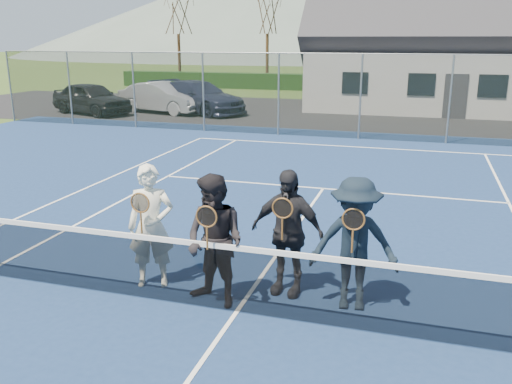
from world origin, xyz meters
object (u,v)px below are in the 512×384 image
player_c (287,232)px  car_b (163,98)px  player_a (151,226)px  player_d (354,244)px  clubhouse (468,29)px  car_a (91,98)px  player_b (215,241)px  tennis_net (236,276)px  car_c (198,97)px

player_c → car_b: bearing=121.3°
player_a → player_d: (2.87, 0.15, -0.00)m
clubhouse → player_c: 23.68m
car_a → player_b: bearing=-121.6°
car_b → player_a: size_ratio=2.49×
car_a → car_b: (3.08, 1.38, -0.02)m
clubhouse → player_b: size_ratio=8.67×
car_a → tennis_net: (13.09, -16.62, -0.21)m
player_c → car_a: bearing=130.6°
clubhouse → player_b: clubhouse is taller
car_b → player_b: 20.28m
tennis_net → player_c: (0.48, 0.78, 0.38)m
car_b → player_a: (8.57, -17.55, 0.18)m
car_b → player_a: 19.53m
car_b → player_b: (9.66, -17.83, 0.18)m
car_a → car_c: (4.76, 1.78, 0.02)m
car_a → car_b: bearing=-45.3°
tennis_net → player_c: bearing=58.8°
tennis_net → player_a: player_a is taller
car_b → player_a: bearing=-140.1°
player_c → player_d: size_ratio=1.00×
car_b → player_a: player_a is taller
tennis_net → player_d: player_d is taller
car_c → tennis_net: (8.33, -18.40, -0.23)m
player_b → player_a: bearing=165.3°
car_c → clubhouse: 13.92m
car_b → player_c: (10.48, -17.21, 0.18)m
player_a → car_b: bearing=116.0°
car_b → player_b: bearing=-137.7°
tennis_net → clubhouse: 24.57m
clubhouse → player_d: bearing=-96.3°
clubhouse → player_b: 24.42m
clubhouse → player_a: (-5.44, -23.55, -3.07)m
car_a → player_b: (12.74, -16.45, 0.17)m
car_a → player_a: (11.65, -16.17, 0.17)m
player_c → car_c: bearing=116.6°
tennis_net → player_a: 1.56m
car_b → player_d: size_ratio=2.49×
car_a → tennis_net: 21.16m
car_b → player_b: player_b is taller
car_a → player_a: 19.93m
clubhouse → player_d: (-2.57, -23.40, -3.07)m
car_a → player_a: player_a is taller
car_a → player_a: size_ratio=2.46×
tennis_net → player_d: (1.43, 0.60, 0.38)m
clubhouse → car_c: bearing=-155.6°
player_b → player_d: (1.78, 0.44, -0.00)m
car_a → clubhouse: bearing=-46.0°
car_c → player_c: player_c is taller
player_d → player_c: bearing=169.1°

